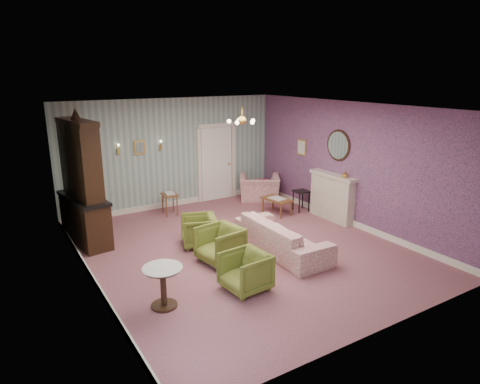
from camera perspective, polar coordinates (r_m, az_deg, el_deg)
floor at (r=8.92m, az=0.26°, el=-7.60°), size 7.00×7.00×0.00m
ceiling at (r=8.21m, az=0.28°, el=11.31°), size 7.00×7.00×0.00m
wall_back at (r=11.50m, az=-9.02°, el=5.12°), size 6.00×0.00×6.00m
wall_front at (r=5.92m, az=18.57°, el=-5.77°), size 6.00×0.00×6.00m
wall_left at (r=7.38m, az=-19.94°, el=-1.65°), size 0.00×7.00×7.00m
wall_right at (r=10.31m, az=14.60°, el=3.58°), size 0.00×7.00×7.00m
wall_right_floral at (r=10.30m, az=14.54°, el=3.57°), size 0.00×7.00×7.00m
door at (r=12.09m, az=-3.17°, el=4.02°), size 1.12×0.12×2.16m
olive_chair_a at (r=7.21m, az=0.70°, el=-10.38°), size 0.72×0.76×0.72m
olive_chair_b at (r=8.22m, az=-2.72°, el=-6.81°), size 0.81×0.85×0.77m
olive_chair_c at (r=9.01m, az=-5.56°, el=-4.98°), size 0.85×0.88×0.72m
sofa_chintz at (r=8.66m, az=5.67°, el=-5.22°), size 0.70×2.30×0.90m
wingback_chair at (r=12.06m, az=2.63°, el=1.08°), size 1.32×1.20×0.97m
dresser at (r=9.42m, az=-20.52°, el=1.60°), size 0.80×1.74×2.79m
fireplace at (r=10.70m, az=12.22°, el=-0.65°), size 0.30×1.40×1.16m
mantel_vase at (r=10.25m, az=13.89°, el=2.31°), size 0.15×0.15×0.15m
oval_mirror at (r=10.49m, az=13.02°, el=6.11°), size 0.04×0.76×0.84m
framed_print at (r=11.52m, az=8.28°, el=5.92°), size 0.04×0.34×0.42m
coffee_table at (r=11.02m, az=4.97°, el=-1.88°), size 0.54×0.86×0.41m
side_table_black at (r=11.30m, az=8.17°, el=-1.17°), size 0.40×0.40×0.55m
pedestal_table at (r=6.84m, az=-10.23°, el=-12.40°), size 0.72×0.72×0.68m
nesting_table at (r=11.03m, az=-9.38°, el=-1.51°), size 0.41×0.50×0.60m
gilt_mirror_back at (r=11.11m, az=-13.29°, el=5.83°), size 0.28×0.06×0.36m
sconce_left at (r=10.94m, az=-15.99°, el=5.49°), size 0.16×0.12×0.30m
sconce_right at (r=11.28m, az=-10.60°, el=6.12°), size 0.16×0.12×0.30m
chandelier at (r=8.24m, az=0.28°, el=9.44°), size 0.56×0.56×0.36m
burgundy_cushion at (r=11.91m, az=2.84°, el=0.88°), size 0.41×0.28×0.39m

